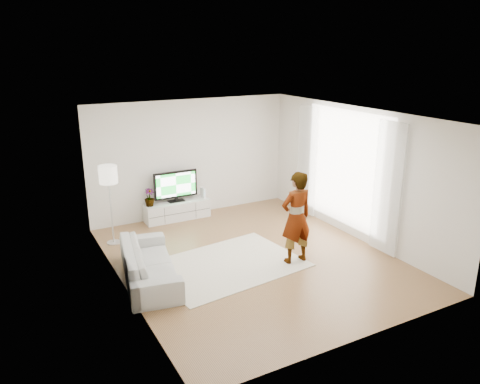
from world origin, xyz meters
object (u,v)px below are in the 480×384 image
player (296,218)px  floor_lamp (108,178)px  rug (227,265)px  sofa (149,263)px  television (176,185)px  media_console (177,210)px

player → floor_lamp: size_ratio=1.06×
rug → sofa: size_ratio=1.25×
television → player: bearing=-70.8°
player → sofa: bearing=-13.9°
television → floor_lamp: (-1.70, -0.73, 0.58)m
player → sofa: (-2.68, 0.64, -0.59)m
sofa → player: bearing=-93.1°
sofa → rug: bearing=-85.9°
rug → player: (1.21, -0.48, 0.90)m
television → player: player is taller
media_console → sofa: (-1.53, -2.62, 0.10)m
sofa → media_console: bearing=-20.0°
player → sofa: 2.81m
rug → floor_lamp: 3.00m
media_console → player: (1.15, -3.26, 0.68)m
sofa → floor_lamp: size_ratio=1.30×
player → floor_lamp: (-2.85, 2.55, 0.52)m
media_console → rug: size_ratio=0.57×
player → floor_lamp: player is taller
player → rug: bearing=-22.1°
floor_lamp → sofa: bearing=-84.9°
player → sofa: player is taller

